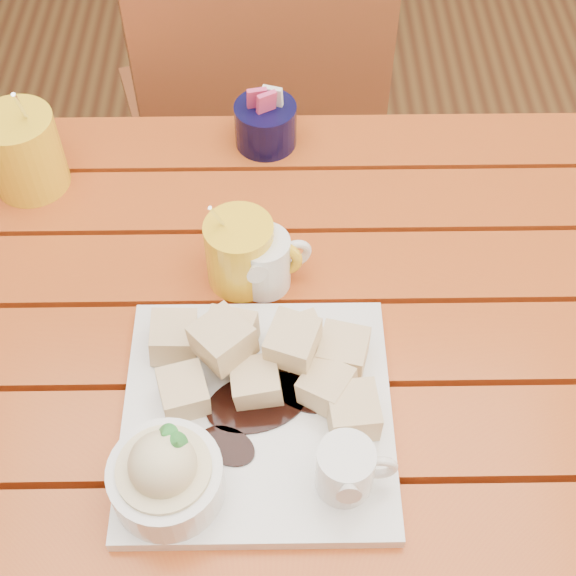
{
  "coord_description": "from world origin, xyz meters",
  "views": [
    {
      "loc": [
        0.01,
        -0.52,
        1.51
      ],
      "look_at": [
        0.02,
        0.02,
        0.82
      ],
      "focal_mm": 50.0,
      "sensor_mm": 36.0,
      "label": 1
    }
  ],
  "objects_px": {
    "dessert_plate": "(241,419)",
    "coffee_mug_left": "(21,150)",
    "coffee_mug_right": "(242,252)",
    "chair_far": "(253,120)",
    "table": "(274,391)"
  },
  "relations": [
    {
      "from": "chair_far",
      "to": "table",
      "type": "bearing_deg",
      "value": 77.3
    },
    {
      "from": "table",
      "to": "coffee_mug_right",
      "type": "distance_m",
      "value": 0.19
    },
    {
      "from": "dessert_plate",
      "to": "chair_far",
      "type": "xyz_separation_m",
      "value": [
        -0.01,
        0.79,
        -0.27
      ]
    },
    {
      "from": "dessert_plate",
      "to": "coffee_mug_right",
      "type": "bearing_deg",
      "value": 90.76
    },
    {
      "from": "table",
      "to": "chair_far",
      "type": "height_order",
      "value": "chair_far"
    },
    {
      "from": "dessert_plate",
      "to": "coffee_mug_left",
      "type": "distance_m",
      "value": 0.48
    },
    {
      "from": "coffee_mug_right",
      "to": "chair_far",
      "type": "bearing_deg",
      "value": 101.09
    },
    {
      "from": "coffee_mug_right",
      "to": "dessert_plate",
      "type": "bearing_deg",
      "value": -78.57
    },
    {
      "from": "coffee_mug_left",
      "to": "coffee_mug_right",
      "type": "bearing_deg",
      "value": -13.01
    },
    {
      "from": "coffee_mug_left",
      "to": "chair_far",
      "type": "height_order",
      "value": "same"
    },
    {
      "from": "table",
      "to": "coffee_mug_right",
      "type": "height_order",
      "value": "coffee_mug_right"
    },
    {
      "from": "chair_far",
      "to": "coffee_mug_right",
      "type": "bearing_deg",
      "value": 74.41
    },
    {
      "from": "table",
      "to": "dessert_plate",
      "type": "distance_m",
      "value": 0.18
    },
    {
      "from": "coffee_mug_left",
      "to": "coffee_mug_right",
      "type": "height_order",
      "value": "coffee_mug_left"
    },
    {
      "from": "table",
      "to": "coffee_mug_left",
      "type": "xyz_separation_m",
      "value": [
        -0.32,
        0.26,
        0.16
      ]
    }
  ]
}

